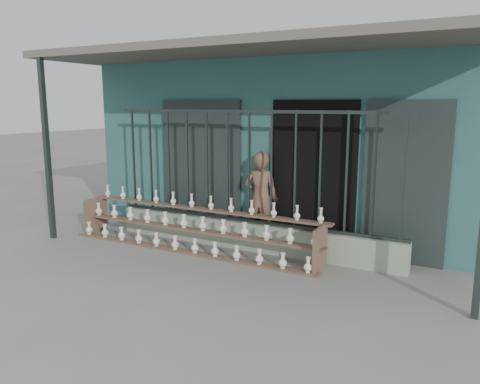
% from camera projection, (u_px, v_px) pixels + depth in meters
% --- Properties ---
extents(ground, '(60.00, 60.00, 0.00)m').
position_uv_depth(ground, '(206.00, 274.00, 6.52)').
color(ground, slate).
extents(workshop_building, '(7.40, 6.60, 3.21)m').
position_uv_depth(workshop_building, '(312.00, 138.00, 9.88)').
color(workshop_building, '#2B5C5A').
rests_on(workshop_building, ground).
extents(parapet_wall, '(5.00, 0.20, 0.45)m').
position_uv_depth(parapet_wall, '(249.00, 236.00, 7.60)').
color(parapet_wall, gray).
rests_on(parapet_wall, ground).
extents(security_fence, '(5.00, 0.04, 1.80)m').
position_uv_depth(security_fence, '(249.00, 167.00, 7.40)').
color(security_fence, '#283330').
rests_on(security_fence, parapet_wall).
extents(shelf_rack, '(4.50, 0.68, 0.85)m').
position_uv_depth(shelf_rack, '(193.00, 227.00, 7.60)').
color(shelf_rack, brown).
rests_on(shelf_rack, ground).
extents(elderly_woman, '(0.63, 0.47, 1.58)m').
position_uv_depth(elderly_woman, '(261.00, 199.00, 7.74)').
color(elderly_woman, brown).
rests_on(elderly_woman, ground).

